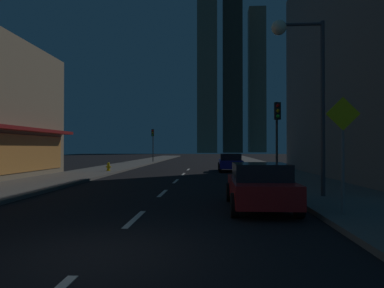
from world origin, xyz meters
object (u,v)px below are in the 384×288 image
fire_hydrant_far_left (108,167)px  traffic_light_near_right (277,124)px  pedestrian_crossing_sign (343,145)px  car_parked_far (230,162)px  car_parked_near (260,185)px  street_lamp_right (300,64)px  traffic_light_far_left (153,138)px

fire_hydrant_far_left → traffic_light_near_right: traffic_light_near_right is taller
fire_hydrant_far_left → pedestrian_crossing_sign: (11.50, -16.47, 1.56)m
traffic_light_near_right → car_parked_far: bearing=100.7°
fire_hydrant_far_left → pedestrian_crossing_sign: pedestrian_crossing_sign is taller
car_parked_near → street_lamp_right: bearing=48.1°
car_parked_far → street_lamp_right: street_lamp_right is taller
traffic_light_far_left → street_lamp_right: bearing=-70.3°
car_parked_far → pedestrian_crossing_sign: 18.85m
fire_hydrant_far_left → traffic_light_far_left: (0.40, 17.43, 2.74)m
car_parked_far → pedestrian_crossing_sign: pedestrian_crossing_sign is taller
street_lamp_right → car_parked_far: bearing=96.7°
car_parked_far → pedestrian_crossing_sign: (2.00, -18.70, 1.28)m
street_lamp_right → car_parked_near: bearing=-131.9°
car_parked_far → fire_hydrant_far_left: car_parked_far is taller
car_parked_far → traffic_light_far_left: bearing=120.9°
street_lamp_right → pedestrian_crossing_sign: size_ratio=2.09×
fire_hydrant_far_left → traffic_light_near_right: bearing=-34.5°
car_parked_far → street_lamp_right: bearing=-83.3°
traffic_light_near_right → street_lamp_right: street_lamp_right is taller
traffic_light_far_left → pedestrian_crossing_sign: 35.69m
traffic_light_near_right → traffic_light_far_left: bearing=113.5°
car_parked_far → street_lamp_right: (1.78, -15.18, 4.33)m
car_parked_near → car_parked_far: bearing=90.0°
car_parked_near → fire_hydrant_far_left: car_parked_near is taller
car_parked_near → pedestrian_crossing_sign: bearing=-37.5°
car_parked_far → fire_hydrant_far_left: bearing=-166.8°
car_parked_near → traffic_light_near_right: (1.90, 7.10, 2.45)m
fire_hydrant_far_left → traffic_light_near_right: size_ratio=0.16×
car_parked_far → traffic_light_near_right: bearing=-79.3°
car_parked_near → pedestrian_crossing_sign: size_ratio=1.34×
car_parked_near → traffic_light_far_left: 33.71m
car_parked_far → traffic_light_far_left: size_ratio=1.01×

